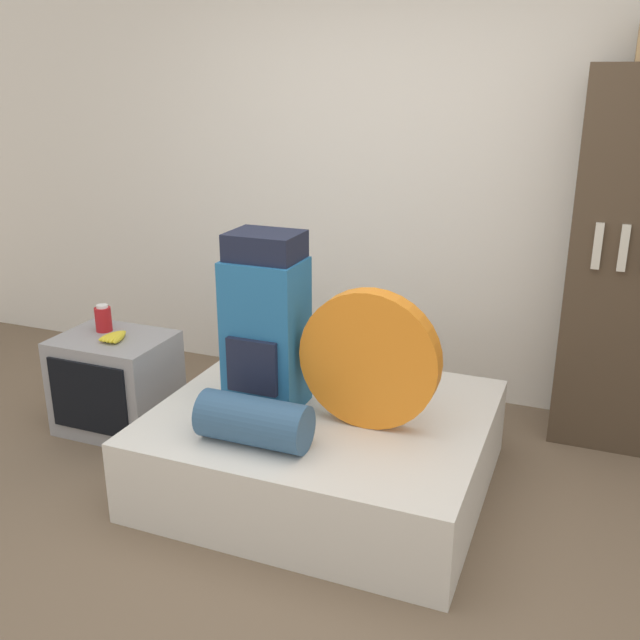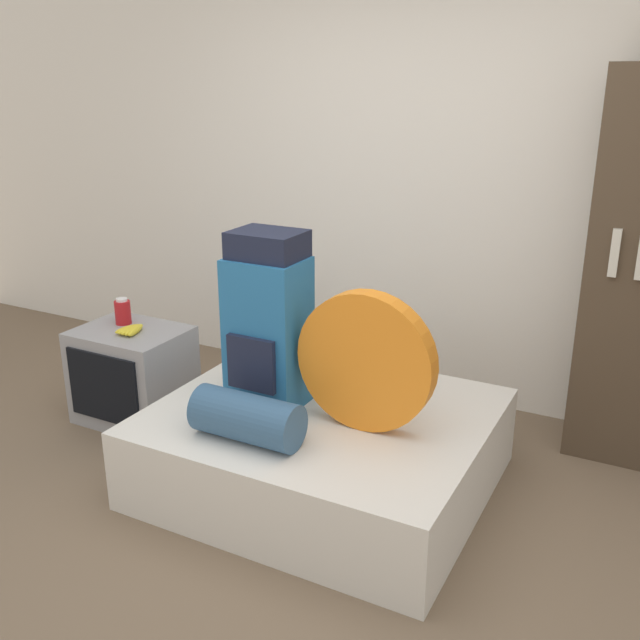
% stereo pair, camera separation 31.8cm
% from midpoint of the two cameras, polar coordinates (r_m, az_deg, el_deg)
% --- Properties ---
extents(ground_plane, '(16.00, 16.00, 0.00)m').
position_cam_midpoint_polar(ground_plane, '(3.07, -1.39, -19.24)').
color(ground_plane, brown).
extents(wall_back, '(8.00, 0.05, 2.60)m').
position_cam_midpoint_polar(wall_back, '(4.27, 11.58, 10.54)').
color(wall_back, white).
rests_on(wall_back, ground_plane).
extents(bed, '(1.53, 1.34, 0.39)m').
position_cam_midpoint_polar(bed, '(3.50, 2.90, -10.15)').
color(bed, silver).
rests_on(bed, ground_plane).
extents(backpack, '(0.35, 0.31, 0.84)m').
position_cam_midpoint_polar(backpack, '(3.34, -1.50, -0.22)').
color(backpack, '#23669E').
rests_on(backpack, bed).
extents(tent_bag, '(0.64, 0.10, 0.64)m').
position_cam_midpoint_polar(tent_bag, '(3.14, 6.61, -3.36)').
color(tent_bag, orange).
rests_on(tent_bag, bed).
extents(sleeping_roll, '(0.49, 0.21, 0.21)m').
position_cam_midpoint_polar(sleeping_roll, '(3.10, -2.93, -7.88)').
color(sleeping_roll, '#33567A').
rests_on(sleeping_roll, bed).
extents(television, '(0.60, 0.48, 0.55)m').
position_cam_midpoint_polar(television, '(4.19, -12.65, -4.35)').
color(television, '#939399').
rests_on(television, ground_plane).
extents(canister, '(0.09, 0.09, 0.15)m').
position_cam_midpoint_polar(canister, '(4.18, -13.43, 0.62)').
color(canister, '#B2191E').
rests_on(canister, television).
extents(banana_bunch, '(0.14, 0.18, 0.04)m').
position_cam_midpoint_polar(banana_bunch, '(4.04, -12.64, -0.79)').
color(banana_bunch, yellow).
rests_on(banana_bunch, television).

